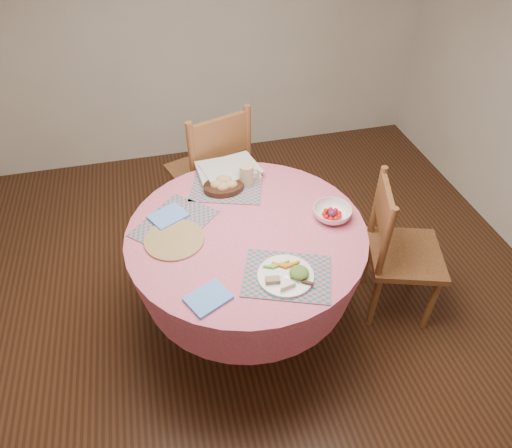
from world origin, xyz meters
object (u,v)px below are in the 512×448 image
Objects in this scene: chair_right at (398,249)px; bread_bowl at (224,185)px; wicker_trivet at (175,240)px; latte_mug at (247,175)px; chair_back at (212,171)px; dining_table at (247,256)px; fruit_bowl at (332,213)px; dinner_plate at (288,275)px.

bread_bowl is at bearing 82.50° from chair_right.
latte_mug is (0.46, 0.37, 0.06)m from wicker_trivet.
wicker_trivet is at bearing 51.11° from chair_back.
chair_right is 7.30× the size of latte_mug.
fruit_bowl reaches higher than dining_table.
bread_bowl is at bearing -173.38° from latte_mug.
chair_back is 0.56m from bread_bowl.
dining_table is at bearing 106.44° from dinner_plate.
wicker_trivet is at bearing 141.66° from dinner_plate.
latte_mug is 0.53× the size of fruit_bowl.
chair_back reaches higher than wicker_trivet.
dining_table is 4.13× the size of wicker_trivet.
chair_right reaches higher than latte_mug.
fruit_bowl reaches higher than dinner_plate.
chair_right is at bearing -4.84° from dining_table.
fruit_bowl is (0.37, -0.39, -0.04)m from latte_mug.
latte_mug is at bearing 87.06° from chair_back.
bread_bowl is at bearing 102.25° from dinner_plate.
dining_table is at bearing -82.17° from bread_bowl.
wicker_trivet is 2.38× the size of latte_mug.
wicker_trivet is 1.16× the size of dinner_plate.
dining_table is at bearing -103.46° from latte_mug.
wicker_trivet is 1.30× the size of bread_bowl.
wicker_trivet is (-0.32, -0.85, 0.22)m from chair_back.
latte_mug reaches higher than fruit_bowl.
chair_back is 0.58m from latte_mug.
dinner_plate is at bearing 78.83° from chair_back.
chair_back is 3.44× the size of wicker_trivet.
chair_right is 1.06m from bread_bowl.
chair_right is 1.31m from chair_back.
dinner_plate is 0.74m from bread_bowl.
dinner_plate is (-0.76, -0.29, 0.29)m from chair_right.
dining_table is 5.39× the size of bread_bowl.
latte_mug is (-0.78, 0.45, 0.34)m from chair_right.
bread_bowl is (-0.05, 0.36, 0.23)m from dining_table.
dinner_plate is at bearing -88.57° from latte_mug.
bread_bowl is at bearing 47.77° from wicker_trivet.
dining_table is at bearing 102.81° from chair_right.
dining_table is 4.79× the size of dinner_plate.
dinner_plate is 1.09× the size of fruit_bowl.
fruit_bowl is (0.82, -0.02, 0.02)m from wicker_trivet.
dinner_plate is (0.47, -0.38, 0.02)m from wicker_trivet.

